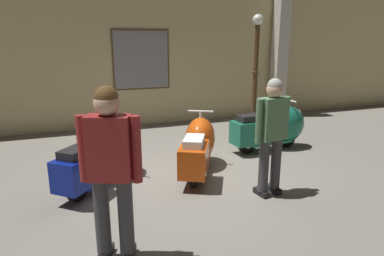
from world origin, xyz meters
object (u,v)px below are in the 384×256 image
at_px(scooter_2, 275,127).
at_px(visitor_0, 272,130).
at_px(scooter_0, 104,156).
at_px(scooter_1, 198,145).
at_px(lamppost, 255,77).
at_px(visitor_1, 111,164).

relative_size(scooter_2, visitor_0, 1.01).
bearing_deg(visitor_0, scooter_0, 52.68).
relative_size(scooter_1, scooter_2, 0.98).
relative_size(lamppost, visitor_0, 1.64).
distance_m(scooter_1, scooter_2, 1.96).
xyz_separation_m(scooter_0, scooter_1, (1.55, -0.02, 0.00)).
distance_m(scooter_1, visitor_0, 1.44).
bearing_deg(lamppost, visitor_0, -116.37).
relative_size(visitor_0, visitor_1, 0.95).
bearing_deg(scooter_2, lamppost, 75.02).
distance_m(scooter_2, lamppost, 1.56).
bearing_deg(scooter_0, scooter_1, -50.08).
xyz_separation_m(lamppost, visitor_0, (-1.49, -3.00, -0.38)).
distance_m(scooter_2, visitor_0, 2.21).
distance_m(lamppost, visitor_1, 5.31).
bearing_deg(lamppost, visitor_1, -135.01).
height_order(scooter_2, visitor_0, visitor_0).
xyz_separation_m(scooter_0, visitor_1, (-0.09, -1.96, 0.57)).
distance_m(visitor_0, visitor_1, 2.38).
bearing_deg(visitor_1, scooter_2, -32.19).
bearing_deg(visitor_1, lamppost, -22.55).
distance_m(scooter_0, scooter_1, 1.55).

